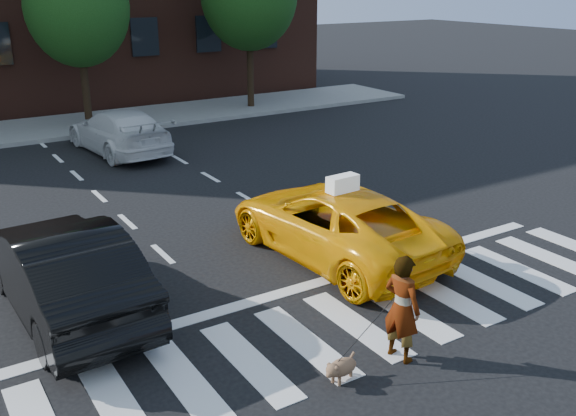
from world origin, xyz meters
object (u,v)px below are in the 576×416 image
at_px(black_sedan, 64,270).
at_px(dog, 340,368).
at_px(woman, 402,308).
at_px(white_suv, 119,131).
at_px(taxi, 335,222).

height_order(black_sedan, dog, black_sedan).
xyz_separation_m(black_sedan, woman, (3.83, -4.06, 0.04)).
relative_size(black_sedan, white_suv, 0.99).
relative_size(white_suv, woman, 2.92).
bearing_deg(dog, taxi, 37.57).
height_order(woman, dog, woman).
bearing_deg(black_sedan, dog, 121.25).
bearing_deg(white_suv, black_sedan, 61.98).
relative_size(black_sedan, dog, 7.58).
bearing_deg(taxi, woman, 64.21).
distance_m(taxi, white_suv, 10.45).
distance_m(white_suv, dog, 14.10).
bearing_deg(taxi, black_sedan, -8.90).
bearing_deg(black_sedan, taxi, 172.65).
relative_size(taxi, woman, 3.07).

